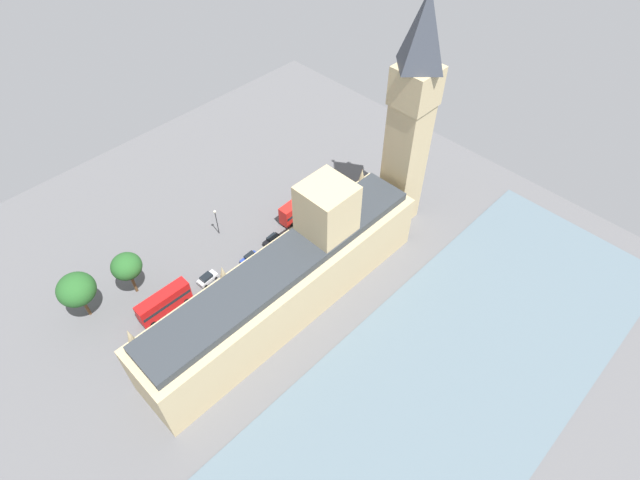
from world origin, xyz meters
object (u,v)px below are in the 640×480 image
(clock_tower, at_px, (411,116))
(street_lamp_kerbside, at_px, (216,218))
(plane_tree_far_end, at_px, (76,290))
(car_blue_near_tower, at_px, (250,258))
(car_black_under_trees, at_px, (272,240))
(pedestrian_leading, at_px, (274,272))
(plane_tree_trailing, at_px, (126,266))
(parliament_building, at_px, (292,277))
(pedestrian_opposite_hall, at_px, (315,244))
(double_decker_bus_by_river_gate, at_px, (300,206))
(double_decker_bus_corner, at_px, (164,302))
(car_silver_midblock, at_px, (207,278))

(clock_tower, relative_size, street_lamp_kerbside, 7.37)
(plane_tree_far_end, height_order, street_lamp_kerbside, plane_tree_far_end)
(car_blue_near_tower, bearing_deg, car_black_under_trees, -87.11)
(pedestrian_leading, bearing_deg, plane_tree_trailing, -58.53)
(clock_tower, relative_size, pedestrian_leading, 31.62)
(plane_tree_trailing, bearing_deg, plane_tree_far_end, 80.86)
(parliament_building, bearing_deg, clock_tower, -88.26)
(street_lamp_kerbside, bearing_deg, parliament_building, 177.52)
(pedestrian_opposite_hall, bearing_deg, clock_tower, 104.16)
(plane_tree_trailing, xyz_separation_m, plane_tree_far_end, (1.47, 9.16, 0.15))
(parliament_building, relative_size, pedestrian_leading, 37.18)
(car_black_under_trees, bearing_deg, pedestrian_opposite_hall, -147.42)
(double_decker_bus_by_river_gate, bearing_deg, pedestrian_opposite_hall, 151.98)
(street_lamp_kerbside, bearing_deg, plane_tree_far_end, 88.96)
(clock_tower, xyz_separation_m, street_lamp_kerbside, (23.65, 31.53, -21.24))
(parliament_building, bearing_deg, pedestrian_leading, -13.35)
(plane_tree_far_end, relative_size, street_lamp_kerbside, 1.55)
(pedestrian_opposite_hall, distance_m, street_lamp_kerbside, 21.54)
(parliament_building, bearing_deg, car_blue_near_tower, -3.05)
(car_blue_near_tower, height_order, double_decker_bus_corner, double_decker_bus_corner)
(car_black_under_trees, height_order, car_silver_midblock, same)
(car_silver_midblock, bearing_deg, car_black_under_trees, 80.75)
(car_silver_midblock, bearing_deg, street_lamp_kerbside, 128.21)
(double_decker_bus_by_river_gate, distance_m, plane_tree_far_end, 47.44)
(double_decker_bus_corner, bearing_deg, pedestrian_leading, -111.02)
(double_decker_bus_corner, bearing_deg, parliament_building, -129.89)
(parliament_building, xyz_separation_m, plane_tree_trailing, (23.71, 19.87, -0.03))
(car_blue_near_tower, distance_m, plane_tree_trailing, 23.80)
(street_lamp_kerbside, bearing_deg, plane_tree_trailing, 92.54)
(car_blue_near_tower, height_order, plane_tree_far_end, plane_tree_far_end)
(double_decker_bus_corner, xyz_separation_m, plane_tree_far_end, (9.58, 10.67, 4.95))
(car_blue_near_tower, bearing_deg, double_decker_bus_corner, 82.22)
(pedestrian_opposite_hall, distance_m, plane_tree_trailing, 37.37)
(pedestrian_leading, bearing_deg, plane_tree_far_end, -51.62)
(double_decker_bus_by_river_gate, xyz_separation_m, car_silver_midblock, (-0.55, 25.93, -1.75))
(clock_tower, height_order, double_decker_bus_corner, clock_tower)
(plane_tree_far_end, bearing_deg, plane_tree_trailing, -99.14)
(pedestrian_opposite_hall, relative_size, plane_tree_far_end, 0.15)
(parliament_building, distance_m, car_black_under_trees, 17.45)
(parliament_building, height_order, car_blue_near_tower, parliament_building)
(car_black_under_trees, relative_size, double_decker_bus_corner, 0.40)
(street_lamp_kerbside, bearing_deg, pedestrian_opposite_hall, -145.96)
(plane_tree_trailing, bearing_deg, car_black_under_trees, -108.92)
(car_black_under_trees, bearing_deg, double_decker_bus_corner, 82.54)
(parliament_building, bearing_deg, double_decker_bus_corner, 49.63)
(car_black_under_trees, distance_m, pedestrian_opposite_hall, 9.14)
(double_decker_bus_corner, distance_m, street_lamp_kerbside, 21.52)
(parliament_building, height_order, plane_tree_trailing, parliament_building)
(parliament_building, relative_size, plane_tree_far_end, 5.61)
(pedestrian_opposite_hall, relative_size, plane_tree_trailing, 0.15)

